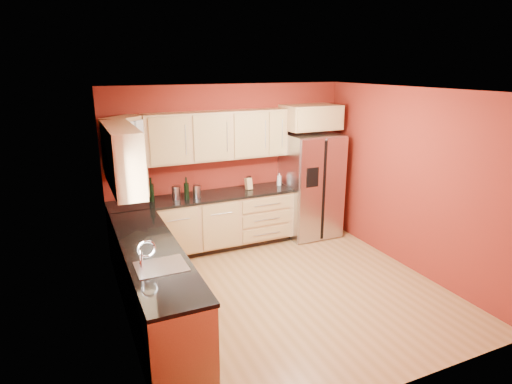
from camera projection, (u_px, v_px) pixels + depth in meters
floor at (284, 291)px, 5.68m from camera, size 4.00×4.00×0.00m
ceiling at (289, 90)px, 4.94m from camera, size 4.00×4.00×0.00m
wall_back at (229, 165)px, 7.06m from camera, size 4.00×0.04×2.60m
wall_front at (399, 262)px, 3.56m from camera, size 4.00×0.04×2.60m
wall_left at (120, 220)px, 4.53m from camera, size 0.04×4.00×2.60m
wall_right at (410, 180)px, 6.10m from camera, size 0.04×4.00×2.60m
base_cabinets_back at (205, 224)px, 6.83m from camera, size 2.90×0.60×0.88m
base_cabinets_left at (154, 287)px, 4.89m from camera, size 0.60×2.80×0.88m
countertop_back at (204, 197)px, 6.69m from camera, size 2.90×0.62×0.04m
countertop_left at (152, 250)px, 4.76m from camera, size 0.62×2.80×0.04m
upper_cabinets_back at (218, 136)px, 6.67m from camera, size 2.30×0.33×0.75m
upper_cabinets_left at (122, 158)px, 5.08m from camera, size 0.33×1.35×0.75m
corner_upper_cabinet at (125, 144)px, 5.97m from camera, size 0.67×0.67×0.75m
over_fridge_cabinet at (311, 117)px, 7.12m from camera, size 0.92×0.60×0.40m
refrigerator at (311, 185)px, 7.38m from camera, size 0.90×0.75×1.78m
window at (126, 212)px, 4.03m from camera, size 0.03×0.90×1.00m
sink_faucet at (160, 253)px, 4.28m from camera, size 0.50×0.42×0.30m
canister_left at (176, 193)px, 6.47m from camera, size 0.16×0.16×0.21m
canister_right at (197, 192)px, 6.55m from camera, size 0.15×0.15×0.20m
wine_bottle_a at (186, 188)px, 6.46m from camera, size 0.10×0.10×0.34m
wine_bottle_b at (151, 190)px, 6.36m from camera, size 0.09×0.09×0.36m
knife_block at (249, 184)px, 7.00m from camera, size 0.11×0.10×0.19m
soap_dispenser at (279, 179)px, 7.23m from camera, size 0.09×0.09×0.21m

